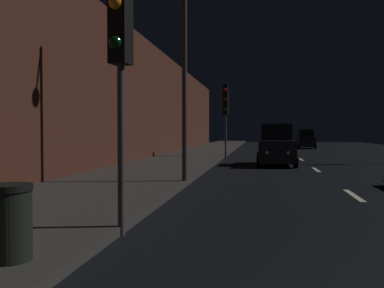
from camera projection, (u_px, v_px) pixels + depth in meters
The scene contains 10 objects.
ground at pixel (299, 158), 27.12m from camera, with size 26.29×84.00×0.02m, color black.
sidewalk_left at pixel (192, 156), 28.21m from camera, with size 4.40×84.00×0.15m, color #33302D.
building_facade_left at pixel (140, 100), 25.06m from camera, with size 0.80×63.00×7.19m, color #472319.
lane_centerline at pixel (315, 169), 19.07m from camera, with size 0.16×30.29×0.01m.
traffic_light_near_left at pixel (120, 27), 6.87m from camera, with size 0.35×0.48×4.72m.
traffic_light_far_left at pixel (226, 105), 27.00m from camera, with size 0.35×0.48×4.68m.
streetlamp_overhead at pixel (197, 9), 13.19m from camera, with size 1.70×0.44×8.56m.
trash_bin_curbside at pixel (10, 222), 5.13m from camera, with size 0.55×0.55×0.93m.
car_approaching_headlights at pixel (276, 146), 21.33m from camera, with size 1.92×4.15×2.09m.
car_distant_taillights at pixel (306, 140), 42.22m from camera, with size 1.76×3.81×1.92m.
Camera 1 is at (-2.50, -3.32, 1.72)m, focal length 39.60 mm.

